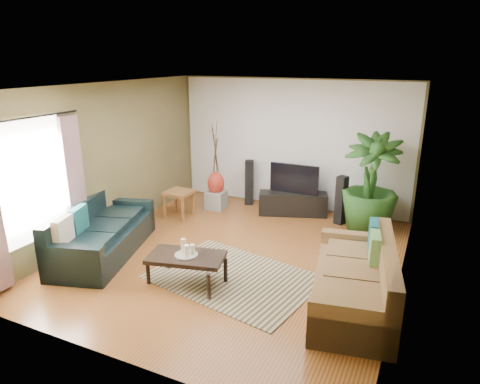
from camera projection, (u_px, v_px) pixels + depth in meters
The scene contains 27 objects.
floor at pixel (235, 257), 6.95m from camera, with size 5.50×5.50×0.00m, color brown.
ceiling at pixel (234, 86), 6.13m from camera, with size 5.50×5.50×0.00m, color white.
wall_back at pixel (292, 145), 8.91m from camera, with size 5.00×5.00×0.00m, color brown.
wall_front at pixel (112, 246), 4.16m from camera, with size 5.00×5.00×0.00m, color brown.
wall_left at pixel (107, 161), 7.54m from camera, with size 5.50×5.50×0.00m, color brown.
wall_right at pixel (408, 199), 5.53m from camera, with size 5.50×5.50×0.00m, color brown.
backwall_panel at pixel (291, 145), 8.90m from camera, with size 4.90×4.90×0.00m, color white.
window_pane at pixel (31, 181), 6.14m from camera, with size 1.80×1.80×0.00m, color white.
curtain_far at pixel (75, 185), 6.84m from camera, with size 0.08×0.35×2.20m, color gray.
curtain_rod at pixel (24, 118), 5.84m from camera, with size 0.03×0.03×1.90m, color black.
sofa_left at pixel (103, 229), 6.95m from camera, with size 2.21×0.95×0.85m, color black.
sofa_right at pixel (354, 275), 5.51m from camera, with size 2.15×0.97×0.85m, color brown.
area_rug at pixel (234, 277), 6.29m from camera, with size 2.32×1.64×0.01m, color #9D885C.
coffee_table at pixel (187, 269), 6.09m from camera, with size 1.06×0.58×0.44m, color black.
candle_tray at pixel (186, 255), 6.02m from camera, with size 0.33×0.33×0.01m, color gray.
candle_tall at pixel (183, 246), 6.04m from camera, with size 0.07×0.07×0.21m, color beige.
candle_mid at pixel (187, 251), 5.94m from camera, with size 0.07×0.07×0.16m, color white.
candle_short at pixel (193, 249), 6.02m from camera, with size 0.07×0.07×0.14m, color beige.
tv_stand at pixel (293, 204), 8.76m from camera, with size 1.37×0.41×0.46m, color black.
television at pixel (294, 179), 8.62m from camera, with size 1.01×0.05×0.60m, color black.
speaker_left at pixel (249, 182), 9.30m from camera, with size 0.18×0.20×0.98m, color black.
speaker_right at pixel (341, 200), 8.19m from camera, with size 0.17×0.19×0.95m, color black.
potted_plant at pixel (370, 183), 7.76m from camera, with size 1.02×1.02×1.82m, color #1D4416.
plant_pot at pixel (366, 223), 7.99m from camera, with size 0.34×0.34×0.26m, color black.
pedestal at pixel (216, 200), 9.10m from camera, with size 0.38×0.38×0.38m, color gray.
vase at pixel (216, 183), 8.99m from camera, with size 0.35×0.35×0.49m, color maroon.
side_table at pixel (179, 204), 8.63m from camera, with size 0.51×0.51×0.54m, color brown.
Camera 1 is at (2.73, -5.67, 3.11)m, focal length 32.00 mm.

